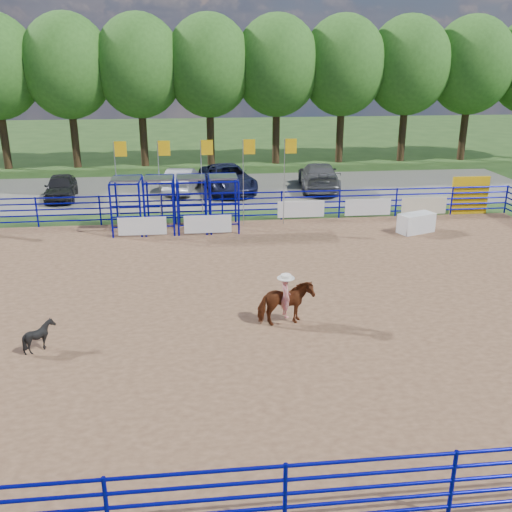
% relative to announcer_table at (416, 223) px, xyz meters
% --- Properties ---
extents(ground, '(120.00, 120.00, 0.00)m').
position_rel_announcer_table_xyz_m(ground, '(-8.99, -7.14, -0.47)').
color(ground, '#355722').
rests_on(ground, ground).
extents(arena_dirt, '(30.00, 20.00, 0.02)m').
position_rel_announcer_table_xyz_m(arena_dirt, '(-8.99, -7.14, -0.46)').
color(arena_dirt, '#8C6446').
rests_on(arena_dirt, ground).
extents(gravel_strip, '(40.00, 10.00, 0.01)m').
position_rel_announcer_table_xyz_m(gravel_strip, '(-8.99, 9.86, -0.47)').
color(gravel_strip, gray).
rests_on(gravel_strip, ground).
extents(announcer_table, '(1.88, 1.36, 0.91)m').
position_rel_announcer_table_xyz_m(announcer_table, '(0.00, 0.00, 0.00)').
color(announcer_table, silver).
rests_on(announcer_table, arena_dirt).
extents(horse_and_rider, '(1.79, 1.03, 2.31)m').
position_rel_announcer_table_xyz_m(horse_and_rider, '(-7.69, -9.00, 0.36)').
color(horse_and_rider, '#632C13').
rests_on(horse_and_rider, arena_dirt).
extents(calf, '(0.83, 0.75, 0.88)m').
position_rel_announcer_table_xyz_m(calf, '(-14.86, -9.85, -0.01)').
color(calf, black).
rests_on(calf, arena_dirt).
extents(car_a, '(2.06, 4.27, 1.40)m').
position_rel_announcer_table_xyz_m(car_a, '(-18.06, 8.67, 0.24)').
color(car_a, black).
rests_on(car_a, gravel_strip).
extents(car_b, '(2.28, 4.67, 1.47)m').
position_rel_announcer_table_xyz_m(car_b, '(-11.10, 9.75, 0.27)').
color(car_b, gray).
rests_on(car_b, gravel_strip).
extents(car_c, '(3.63, 6.14, 1.60)m').
position_rel_announcer_table_xyz_m(car_c, '(-8.30, 9.59, 0.34)').
color(car_c, '#161A37').
rests_on(car_c, gravel_strip).
extents(car_d, '(2.99, 5.94, 1.65)m').
position_rel_announcer_table_xyz_m(car_d, '(-2.64, 9.49, 0.36)').
color(car_d, '#505052').
rests_on(car_d, gravel_strip).
extents(perimeter_fence, '(30.10, 20.10, 1.50)m').
position_rel_announcer_table_xyz_m(perimeter_fence, '(-8.99, -7.14, 0.28)').
color(perimeter_fence, '#07089D').
rests_on(perimeter_fence, ground).
extents(chute_assembly, '(19.32, 2.41, 4.20)m').
position_rel_announcer_table_xyz_m(chute_assembly, '(-10.89, 1.70, 0.78)').
color(chute_assembly, '#07089D').
rests_on(chute_assembly, ground).
extents(treeline, '(56.40, 6.40, 11.24)m').
position_rel_announcer_table_xyz_m(treeline, '(-8.99, 18.86, 7.06)').
color(treeline, '#3F2B19').
rests_on(treeline, ground).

